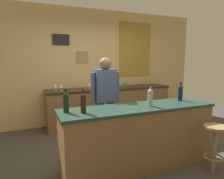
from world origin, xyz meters
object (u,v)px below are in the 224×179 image
bar_stool (215,141)px  coffee_mug (125,85)px  wine_bottle_d (180,92)px  wine_glass_b (61,86)px  wine_bottle_a (66,102)px  wine_bottle_c (150,97)px  bartender (105,97)px  wine_glass_a (55,86)px  wine_glass_c (90,84)px  wine_bottle_b (83,102)px  wine_glass_d (116,83)px

bar_stool → coffee_mug: size_ratio=5.44×
wine_bottle_d → wine_glass_b: (-1.62, 1.89, -0.05)m
wine_bottle_d → wine_glass_b: size_ratio=1.97×
wine_bottle_a → wine_bottle_c: 1.18m
bartender → wine_bottle_d: 1.25m
wine_glass_a → wine_glass_b: bearing=-47.7°
wine_bottle_c → wine_glass_c: wine_bottle_c is taller
bar_stool → wine_bottle_c: wine_bottle_c is taller
wine_glass_a → wine_glass_c: (0.79, -0.01, 0.00)m
wine_bottle_a → wine_bottle_b: same height
wine_bottle_d → wine_glass_c: 2.21m
bar_stool → wine_glass_b: wine_glass_b is taller
wine_bottle_a → wine_glass_b: size_ratio=1.97×
bartender → coffee_mug: bartender is taller
coffee_mug → wine_bottle_a: bearing=-132.3°
bar_stool → wine_bottle_c: size_ratio=2.22×
bar_stool → wine_glass_a: (-1.80, 2.65, 0.55)m
wine_glass_b → wine_bottle_a: bearing=-96.9°
bartender → wine_glass_b: size_ratio=10.45×
wine_glass_a → wine_bottle_b: bearing=-88.0°
bartender → coffee_mug: (1.05, 1.35, 0.01)m
wine_bottle_b → coffee_mug: 2.72m
wine_glass_d → wine_bottle_c: bearing=-101.2°
bartender → wine_bottle_d: (1.05, -0.67, 0.12)m
wine_glass_d → bartender: bearing=-120.6°
wine_glass_b → wine_glass_d: (1.38, 0.14, 0.00)m
wine_glass_b → wine_glass_d: size_ratio=1.00×
coffee_mug → wine_bottle_d: bearing=-90.1°
bartender → coffee_mug: bearing=52.1°
wine_glass_b → wine_glass_c: same height
wine_bottle_c → wine_glass_c: bearing=96.9°
wine_glass_d → wine_bottle_d: bearing=-83.2°
wine_bottle_b → wine_glass_b: 2.02m
wine_bottle_d → wine_bottle_c: bearing=-167.8°
wine_bottle_c → wine_glass_d: (0.43, 2.18, -0.05)m
wine_glass_b → wine_glass_c: 0.69m
wine_glass_a → coffee_mug: wine_glass_a is taller
wine_bottle_b → wine_bottle_c: bearing=-1.2°
wine_bottle_b → wine_bottle_d: 1.66m
wine_bottle_c → wine_glass_b: wine_bottle_c is taller
wine_bottle_c → wine_glass_c: 2.16m
bar_stool → wine_glass_d: bearing=96.8°
bartender → wine_bottle_b: bearing=-127.1°
wine_glass_c → wine_bottle_c: bearing=-83.1°
bartender → wine_glass_a: size_ratio=10.45×
bartender → bar_stool: (1.13, -1.32, -0.48)m
wine_glass_d → coffee_mug: size_ratio=1.24×
wine_bottle_d → coffee_mug: (0.00, 2.03, -0.11)m
wine_glass_c → wine_bottle_d: bearing=-64.8°
wine_bottle_b → wine_bottle_c: size_ratio=1.00×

